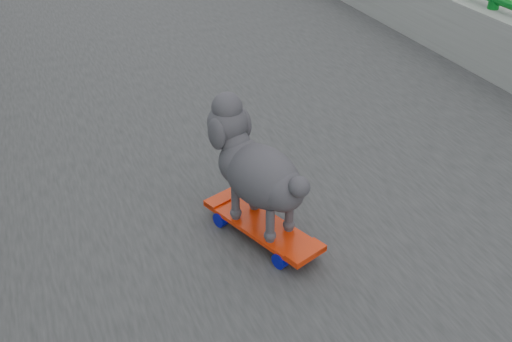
% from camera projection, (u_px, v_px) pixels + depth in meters
% --- Properties ---
extents(skateboard, '(0.27, 0.45, 0.06)m').
position_uv_depth(skateboard, '(262.00, 227.00, 1.87)').
color(skateboard, red).
rests_on(skateboard, footbridge).
extents(poodle, '(0.26, 0.40, 0.35)m').
position_uv_depth(poodle, '(257.00, 168.00, 1.77)').
color(poodle, '#2E2C31').
rests_on(poodle, skateboard).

